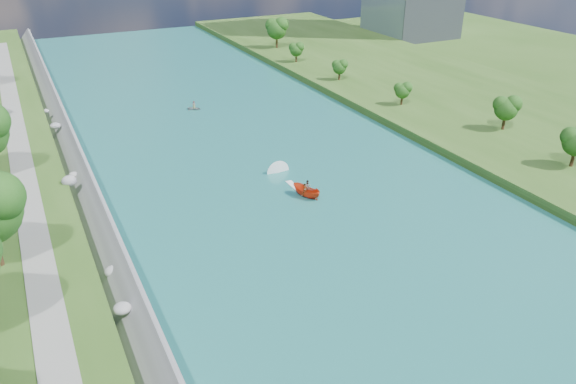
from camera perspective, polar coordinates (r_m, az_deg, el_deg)
ground at (r=67.57m, az=5.21°, el=-4.67°), size 260.00×260.00×0.00m
river_water at (r=83.14m, az=-1.91°, el=1.78°), size 55.00×240.00×0.10m
berm_east at (r=111.28m, az=22.10°, el=6.75°), size 44.00×240.00×1.50m
riprap_bank at (r=75.21m, az=-19.66°, el=-1.19°), size 4.28×236.00×4.66m
riverside_path at (r=75.63m, az=-24.93°, el=-0.58°), size 3.00×200.00×0.10m
trees_east at (r=115.47m, az=10.57°, el=11.30°), size 13.71×134.47×9.46m
motorboat at (r=77.28m, az=1.42°, el=0.43°), size 3.60×19.15×2.18m
raft at (r=112.67m, az=-9.52°, el=8.45°), size 3.24×3.11×1.63m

